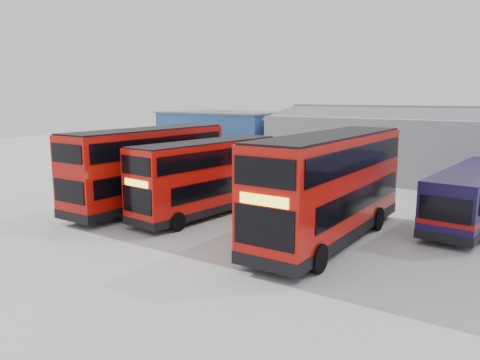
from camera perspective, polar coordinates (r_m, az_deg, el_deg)
ground_plane at (r=25.78m, az=-0.50°, el=-4.82°), size 120.00×120.00×0.00m
office_block at (r=47.86m, az=-1.64°, el=5.29°), size 12.30×8.32×5.12m
maintenance_shed at (r=40.98m, az=25.80°, el=3.48°), size 30.50×12.00×5.89m
double_decker_left at (r=28.68m, az=-11.06°, el=1.40°), size 3.05×11.38×4.79m
double_decker_centre at (r=26.44m, az=-4.07°, el=0.20°), size 3.10×10.11×4.22m
double_decker_right at (r=21.94m, az=10.89°, el=-1.01°), size 3.17×11.87×4.99m
single_decker_blue at (r=27.44m, az=26.50°, el=-1.84°), size 3.09×11.01×2.95m
panel_van at (r=44.06m, az=-6.57°, el=3.18°), size 2.79×5.68×2.40m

